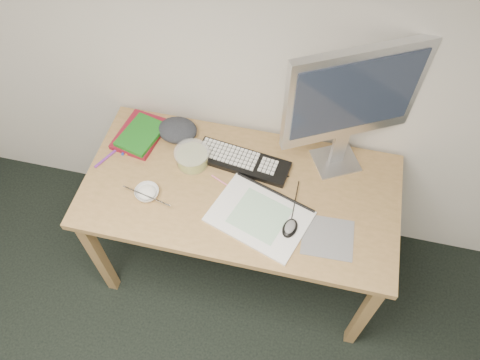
{
  "coord_description": "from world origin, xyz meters",
  "views": [
    {
      "loc": [
        0.29,
        0.32,
        2.48
      ],
      "look_at": [
        0.04,
        1.42,
        0.83
      ],
      "focal_mm": 35.0,
      "sensor_mm": 36.0,
      "label": 1
    }
  ],
  "objects_px": {
    "desk": "(240,199)",
    "rice_bowl": "(147,193)",
    "keyboard": "(242,162)",
    "sketchpad": "(259,216)",
    "monitor": "(353,98)"
  },
  "relations": [
    {
      "from": "sketchpad",
      "to": "rice_bowl",
      "type": "distance_m",
      "value": 0.5
    },
    {
      "from": "desk",
      "to": "rice_bowl",
      "type": "xyz_separation_m",
      "value": [
        -0.39,
        -0.12,
        0.1
      ]
    },
    {
      "from": "desk",
      "to": "sketchpad",
      "type": "distance_m",
      "value": 0.19
    },
    {
      "from": "keyboard",
      "to": "rice_bowl",
      "type": "xyz_separation_m",
      "value": [
        -0.37,
        -0.26,
        0.0
      ]
    },
    {
      "from": "desk",
      "to": "sketchpad",
      "type": "bearing_deg",
      "value": -47.69
    },
    {
      "from": "desk",
      "to": "keyboard",
      "type": "distance_m",
      "value": 0.17
    },
    {
      "from": "desk",
      "to": "monitor",
      "type": "xyz_separation_m",
      "value": [
        0.39,
        0.25,
        0.49
      ]
    },
    {
      "from": "desk",
      "to": "monitor",
      "type": "height_order",
      "value": "monitor"
    },
    {
      "from": "desk",
      "to": "keyboard",
      "type": "height_order",
      "value": "keyboard"
    },
    {
      "from": "desk",
      "to": "rice_bowl",
      "type": "height_order",
      "value": "rice_bowl"
    },
    {
      "from": "desk",
      "to": "monitor",
      "type": "bearing_deg",
      "value": 32.19
    },
    {
      "from": "sketchpad",
      "to": "monitor",
      "type": "xyz_separation_m",
      "value": [
        0.28,
        0.37,
        0.4
      ]
    },
    {
      "from": "monitor",
      "to": "rice_bowl",
      "type": "relative_size",
      "value": 6.12
    },
    {
      "from": "keyboard",
      "to": "sketchpad",
      "type": "bearing_deg",
      "value": -55.02
    },
    {
      "from": "sketchpad",
      "to": "keyboard",
      "type": "relative_size",
      "value": 0.92
    }
  ]
}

